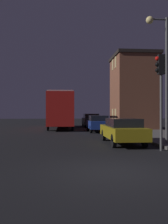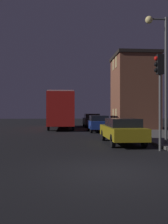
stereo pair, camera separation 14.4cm
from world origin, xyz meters
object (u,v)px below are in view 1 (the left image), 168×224
Objects in this scene: streetlamp at (161,60)px; traffic_light at (160,82)px; bus at (61,108)px; car_mid_lane at (98,123)px; car_far_lane at (91,120)px; car_near_lane at (122,130)px.

streetlamp is 2.03m from traffic_light.
bus is (-5.34, 14.59, -2.23)m from streetlamp.
car_mid_lane is (-1.96, 9.67, -3.69)m from streetlamp.
bus is at bearing 124.47° from car_mid_lane.
car_mid_lane is 0.85× the size of car_far_lane.
traffic_light is 11.43m from car_mid_lane.
streetlamp is at bearing 66.82° from traffic_light.
car_far_lane is (3.55, 2.52, -1.40)m from bus.
car_far_lane is (-1.79, 17.11, -3.63)m from streetlamp.
traffic_light is 0.44× the size of bus.
bus is (-4.73, 16.02, -0.92)m from traffic_light.
car_mid_lane is 7.44m from car_far_lane.
car_near_lane is at bearing 113.23° from traffic_light.
car_near_lane is at bearing -88.59° from car_mid_lane.
traffic_light is at bearing -113.18° from streetlamp.
car_far_lane reaches higher than car_mid_lane.
streetlamp reaches higher than traffic_light.
traffic_light is at bearing -66.77° from car_near_lane.
car_far_lane is (-1.18, 18.54, -2.32)m from traffic_light.
car_mid_lane is (-0.21, 8.44, 0.01)m from car_near_lane.
car_near_lane is at bearing 144.99° from streetlamp.
streetlamp is 1.37× the size of car_far_lane.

